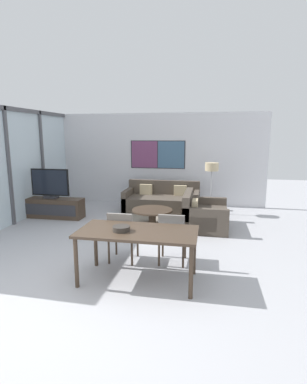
# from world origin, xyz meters

# --- Properties ---
(ground_plane) EXTENTS (24.00, 24.00, 0.00)m
(ground_plane) POSITION_xyz_m (0.00, 0.00, 0.00)
(ground_plane) COLOR #B2B2B7
(wall_back) EXTENTS (6.84, 0.09, 2.80)m
(wall_back) POSITION_xyz_m (0.01, 5.80, 1.41)
(wall_back) COLOR silver
(wall_back) RESTS_ON ground_plane
(window_wall_left) EXTENTS (0.07, 5.80, 2.80)m
(window_wall_left) POSITION_xyz_m (-2.91, 2.90, 1.53)
(window_wall_left) COLOR silver
(window_wall_left) RESTS_ON ground_plane
(area_rug) EXTENTS (2.23, 2.04, 0.01)m
(area_rug) POSITION_xyz_m (0.44, 3.47, 0.00)
(area_rug) COLOR gray
(area_rug) RESTS_ON ground_plane
(tv_console) EXTENTS (1.70, 0.46, 0.52)m
(tv_console) POSITION_xyz_m (-2.30, 3.66, 0.26)
(tv_console) COLOR #423326
(tv_console) RESTS_ON ground_plane
(television) EXTENTS (1.03, 0.20, 0.77)m
(television) POSITION_xyz_m (-2.30, 3.66, 0.90)
(television) COLOR #2D2D33
(television) RESTS_ON tv_console
(sofa_main) EXTENTS (2.11, 1.00, 0.83)m
(sofa_main) POSITION_xyz_m (0.44, 4.95, 0.27)
(sofa_main) COLOR #51473D
(sofa_main) RESTS_ON ground_plane
(sofa_side) EXTENTS (1.00, 1.35, 0.83)m
(sofa_side) POSITION_xyz_m (1.62, 3.53, 0.27)
(sofa_side) COLOR #51473D
(sofa_side) RESTS_ON ground_plane
(coffee_table) EXTENTS (0.97, 0.97, 0.39)m
(coffee_table) POSITION_xyz_m (0.44, 3.47, 0.29)
(coffee_table) COLOR #423326
(coffee_table) RESTS_ON ground_plane
(dining_table) EXTENTS (1.73, 0.85, 0.78)m
(dining_table) POSITION_xyz_m (0.76, 0.69, 0.70)
(dining_table) COLOR #423326
(dining_table) RESTS_ON ground_plane
(dining_chair_left) EXTENTS (0.46, 0.46, 0.88)m
(dining_chair_left) POSITION_xyz_m (0.34, 1.29, 0.51)
(dining_chair_left) COLOR gray
(dining_chair_left) RESTS_ON ground_plane
(dining_chair_centre) EXTENTS (0.46, 0.46, 0.88)m
(dining_chair_centre) POSITION_xyz_m (1.19, 1.37, 0.51)
(dining_chair_centre) COLOR gray
(dining_chair_centre) RESTS_ON ground_plane
(fruit_bowl) EXTENTS (0.26, 0.26, 0.08)m
(fruit_bowl) POSITION_xyz_m (0.54, 0.62, 0.82)
(fruit_bowl) COLOR #332D28
(fruit_bowl) RESTS_ON dining_table
(floor_lamp) EXTENTS (0.36, 0.36, 1.41)m
(floor_lamp) POSITION_xyz_m (1.81, 4.84, 1.20)
(floor_lamp) COLOR #2D2D33
(floor_lamp) RESTS_ON ground_plane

